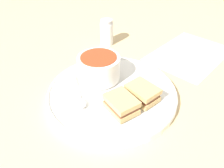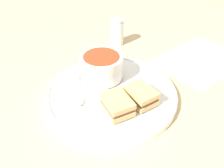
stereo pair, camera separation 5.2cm
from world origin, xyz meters
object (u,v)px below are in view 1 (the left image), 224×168
sandwich_half_near (121,104)px  salt_shaker (107,32)px  spoon (80,100)px  sandwich_half_far (142,93)px  soup_bowl (99,67)px

sandwich_half_near → salt_shaker: (0.14, -0.33, 0.00)m
spoon → sandwich_half_near: 0.10m
sandwich_half_near → salt_shaker: salt_shaker is taller
sandwich_half_near → sandwich_half_far: size_ratio=1.00×
sandwich_half_far → spoon: bearing=21.0°
spoon → sandwich_half_far: 0.14m
spoon → salt_shaker: 0.33m
salt_shaker → soup_bowl: bearing=103.0°
soup_bowl → salt_shaker: bearing=-77.0°
soup_bowl → salt_shaker: size_ratio=1.23×
spoon → salt_shaker: (0.04, -0.33, 0.02)m
sandwich_half_near → sandwich_half_far: same height
soup_bowl → sandwich_half_far: 0.13m
spoon → salt_shaker: salt_shaker is taller
soup_bowl → spoon: (0.01, 0.10, -0.03)m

